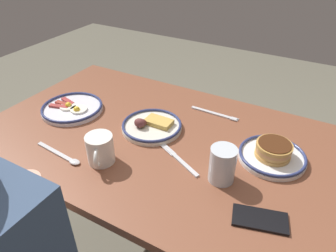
# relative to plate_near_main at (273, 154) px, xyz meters

# --- Properties ---
(ground_plane) EXTENTS (6.00, 6.00, 0.00)m
(ground_plane) POSITION_rel_plate_near_main_xyz_m (0.41, 0.07, -0.74)
(ground_plane) COLOR #6B6857
(dining_table) EXTENTS (1.27, 0.80, 0.72)m
(dining_table) POSITION_rel_plate_near_main_xyz_m (0.41, 0.07, -0.11)
(dining_table) COLOR brown
(dining_table) RESTS_ON ground_plane
(plate_near_main) EXTENTS (0.22, 0.22, 0.06)m
(plate_near_main) POSITION_rel_plate_near_main_xyz_m (0.00, 0.00, 0.00)
(plate_near_main) COLOR white
(plate_near_main) RESTS_ON dining_table
(plate_center_pancakes) EXTENTS (0.25, 0.25, 0.04)m
(plate_center_pancakes) POSITION_rel_plate_near_main_xyz_m (0.80, 0.09, -0.01)
(plate_center_pancakes) COLOR white
(plate_center_pancakes) RESTS_ON dining_table
(plate_far_companion) EXTENTS (0.23, 0.23, 0.05)m
(plate_far_companion) POSITION_rel_plate_near_main_xyz_m (0.44, 0.04, -0.01)
(plate_far_companion) COLOR silver
(plate_far_companion) RESTS_ON dining_table
(coffee_mug) EXTENTS (0.09, 0.11, 0.10)m
(coffee_mug) POSITION_rel_plate_near_main_xyz_m (0.48, 0.28, 0.03)
(coffee_mug) COLOR white
(coffee_mug) RESTS_ON dining_table
(drinking_glass) EXTENTS (0.08, 0.08, 0.11)m
(drinking_glass) POSITION_rel_plate_near_main_xyz_m (0.11, 0.17, 0.03)
(drinking_glass) COLOR silver
(drinking_glass) RESTS_ON dining_table
(cell_phone) EXTENTS (0.16, 0.11, 0.01)m
(cell_phone) POSITION_rel_plate_near_main_xyz_m (-0.03, 0.27, -0.02)
(cell_phone) COLOR black
(cell_phone) RESTS_ON dining_table
(fork_near) EXTENTS (0.20, 0.02, 0.01)m
(fork_near) POSITION_rel_plate_near_main_xyz_m (0.27, -0.17, -0.02)
(fork_near) COLOR silver
(fork_near) RESTS_ON dining_table
(butter_knife) EXTENTS (0.20, 0.11, 0.01)m
(butter_knife) POSITION_rel_plate_near_main_xyz_m (0.27, 0.15, -0.02)
(butter_knife) COLOR silver
(butter_knife) RESTS_ON dining_table
(tea_spoon) EXTENTS (0.20, 0.04, 0.01)m
(tea_spoon) POSITION_rel_plate_near_main_xyz_m (0.61, 0.33, -0.02)
(tea_spoon) COLOR silver
(tea_spoon) RESTS_ON dining_table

